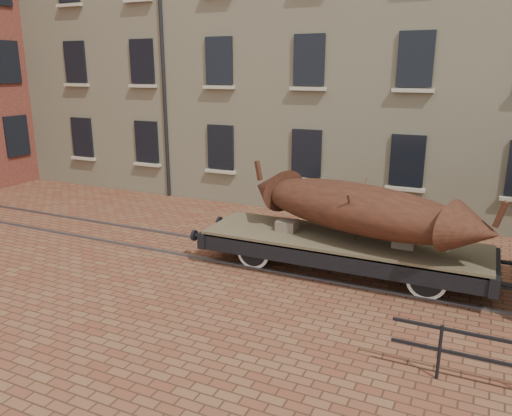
% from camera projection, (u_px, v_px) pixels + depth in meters
% --- Properties ---
extents(ground, '(90.00, 90.00, 0.00)m').
position_uv_depth(ground, '(331.00, 271.00, 13.05)').
color(ground, brown).
extents(warehouse_cream, '(40.00, 10.19, 14.00)m').
position_uv_depth(warehouse_cream, '(494.00, 17.00, 18.67)').
color(warehouse_cream, beige).
rests_on(warehouse_cream, ground).
extents(rail_track, '(30.00, 1.52, 0.06)m').
position_uv_depth(rail_track, '(331.00, 270.00, 13.05)').
color(rail_track, '#59595E').
rests_on(rail_track, ground).
extents(flatcar_wagon, '(8.04, 2.18, 1.21)m').
position_uv_depth(flatcar_wagon, '(342.00, 245.00, 12.75)').
color(flatcar_wagon, brown).
rests_on(flatcar_wagon, ground).
extents(iron_boat, '(6.76, 3.61, 1.63)m').
position_uv_depth(iron_boat, '(357.00, 208.00, 12.34)').
color(iron_boat, '#4A2414').
rests_on(iron_boat, flatcar_wagon).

